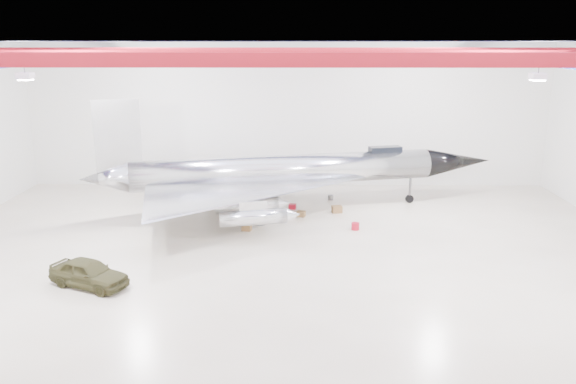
{
  "coord_description": "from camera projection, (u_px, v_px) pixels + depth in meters",
  "views": [
    {
      "loc": [
        0.6,
        -28.26,
        10.97
      ],
      "look_at": [
        0.2,
        2.0,
        2.88
      ],
      "focal_mm": 35.0,
      "sensor_mm": 36.0,
      "label": 1
    }
  ],
  "objects": [
    {
      "name": "wall_back",
      "position": [
        288.0,
        116.0,
        43.21
      ],
      "size": [
        40.0,
        0.0,
        40.0
      ],
      "primitive_type": "plane",
      "rotation": [
        1.57,
        0.0,
        0.0
      ],
      "color": "silver",
      "rests_on": "floor"
    },
    {
      "name": "oil_barrel",
      "position": [
        301.0,
        214.0,
        36.46
      ],
      "size": [
        0.64,
        0.58,
        0.36
      ],
      "primitive_type": "cube",
      "rotation": [
        0.0,
        0.0,
        -0.39
      ],
      "color": "olive",
      "rests_on": "floor"
    },
    {
      "name": "toolbox_red",
      "position": [
        292.0,
        206.0,
        38.14
      ],
      "size": [
        0.54,
        0.46,
        0.34
      ],
      "primitive_type": "cube",
      "rotation": [
        0.0,
        0.0,
        -0.17
      ],
      "color": "#A91024",
      "rests_on": "floor"
    },
    {
      "name": "floor",
      "position": [
        284.0,
        253.0,
        30.14
      ],
      "size": [
        40.0,
        40.0,
        0.0
      ],
      "primitive_type": "plane",
      "color": "#BBAC94",
      "rests_on": "ground"
    },
    {
      "name": "crate_small",
      "position": [
        194.0,
        209.0,
        37.74
      ],
      "size": [
        0.48,
        0.44,
        0.28
      ],
      "primitive_type": "cube",
      "rotation": [
        0.0,
        0.0,
        -0.36
      ],
      "color": "#59595B",
      "rests_on": "floor"
    },
    {
      "name": "jet_aircraft",
      "position": [
        284.0,
        174.0,
        37.18
      ],
      "size": [
        27.7,
        19.14,
        7.64
      ],
      "rotation": [
        0.0,
        0.0,
        0.23
      ],
      "color": "silver",
      "rests_on": "floor"
    },
    {
      "name": "engine_drum",
      "position": [
        261.0,
        221.0,
        34.77
      ],
      "size": [
        0.69,
        0.69,
        0.47
      ],
      "primitive_type": "cylinder",
      "rotation": [
        0.0,
        0.0,
        0.43
      ],
      "color": "#59595B",
      "rests_on": "floor"
    },
    {
      "name": "crate_ply",
      "position": [
        247.0,
        227.0,
        33.75
      ],
      "size": [
        0.64,
        0.55,
        0.38
      ],
      "primitive_type": "cube",
      "rotation": [
        0.0,
        0.0,
        -0.23
      ],
      "color": "olive",
      "rests_on": "floor"
    },
    {
      "name": "parts_bin",
      "position": [
        337.0,
        209.0,
        37.3
      ],
      "size": [
        0.73,
        0.63,
        0.45
      ],
      "primitive_type": "cube",
      "rotation": [
        0.0,
        0.0,
        0.18
      ],
      "color": "olive",
      "rests_on": "floor"
    },
    {
      "name": "ceiling",
      "position": [
        283.0,
        42.0,
        27.3
      ],
      "size": [
        40.0,
        40.0,
        0.0
      ],
      "primitive_type": "plane",
      "rotation": [
        3.14,
        0.0,
        0.0
      ],
      "color": "#0A0F38",
      "rests_on": "wall_back"
    },
    {
      "name": "spares_box",
      "position": [
        331.0,
        197.0,
        40.33
      ],
      "size": [
        0.47,
        0.47,
        0.35
      ],
      "primitive_type": "cylinder",
      "rotation": [
        0.0,
        0.0,
        0.24
      ],
      "color": "#59595B",
      "rests_on": "floor"
    },
    {
      "name": "tool_chest",
      "position": [
        355.0,
        226.0,
        33.88
      ],
      "size": [
        0.55,
        0.55,
        0.43
      ],
      "primitive_type": "cylinder",
      "rotation": [
        0.0,
        0.0,
        0.15
      ],
      "color": "#A91024",
      "rests_on": "floor"
    },
    {
      "name": "jeep",
      "position": [
        89.0,
        273.0,
        25.9
      ],
      "size": [
        4.17,
        2.96,
        1.32
      ],
      "primitive_type": "imported",
      "rotation": [
        0.0,
        0.0,
        1.16
      ],
      "color": "#38361C",
      "rests_on": "floor"
    },
    {
      "name": "ceiling_structure",
      "position": [
        283.0,
        56.0,
        27.47
      ],
      "size": [
        39.5,
        29.5,
        1.08
      ],
      "color": "maroon",
      "rests_on": "ceiling"
    }
  ]
}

